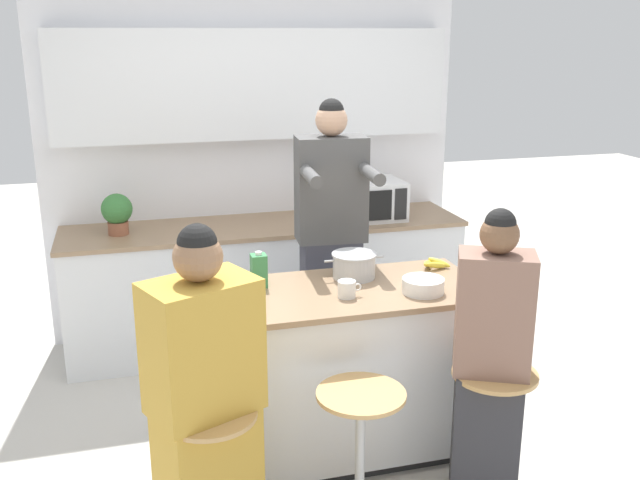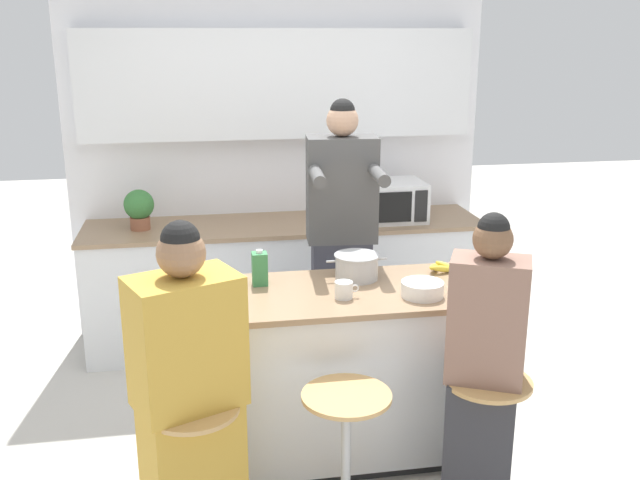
% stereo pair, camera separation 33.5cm
% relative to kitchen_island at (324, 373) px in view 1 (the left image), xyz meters
% --- Properties ---
extents(ground_plane, '(16.00, 16.00, 0.00)m').
position_rel_kitchen_island_xyz_m(ground_plane, '(0.00, 0.00, -0.47)').
color(ground_plane, beige).
extents(wall_back, '(3.00, 0.22, 2.70)m').
position_rel_kitchen_island_xyz_m(wall_back, '(0.00, 1.81, 1.08)').
color(wall_back, white).
rests_on(wall_back, ground_plane).
extents(back_counter, '(2.79, 0.66, 0.89)m').
position_rel_kitchen_island_xyz_m(back_counter, '(0.00, 1.50, -0.02)').
color(back_counter, silver).
rests_on(back_counter, ground_plane).
extents(kitchen_island, '(1.65, 0.68, 0.92)m').
position_rel_kitchen_island_xyz_m(kitchen_island, '(0.00, 0.00, 0.00)').
color(kitchen_island, black).
rests_on(kitchen_island, ground_plane).
extents(bar_stool_leftmost, '(0.40, 0.40, 0.67)m').
position_rel_kitchen_island_xyz_m(bar_stool_leftmost, '(-0.66, -0.60, -0.09)').
color(bar_stool_leftmost, tan).
rests_on(bar_stool_leftmost, ground_plane).
extents(bar_stool_center, '(0.40, 0.40, 0.67)m').
position_rel_kitchen_island_xyz_m(bar_stool_center, '(0.00, -0.60, -0.09)').
color(bar_stool_center, tan).
rests_on(bar_stool_center, ground_plane).
extents(bar_stool_rightmost, '(0.40, 0.40, 0.67)m').
position_rel_kitchen_island_xyz_m(bar_stool_rightmost, '(0.66, -0.58, -0.09)').
color(bar_stool_rightmost, tan).
rests_on(bar_stool_rightmost, ground_plane).
extents(person_cooking, '(0.45, 0.59, 1.82)m').
position_rel_kitchen_island_xyz_m(person_cooking, '(0.23, 0.67, 0.44)').
color(person_cooking, '#383842').
rests_on(person_cooking, ground_plane).
extents(person_wrapped_blanket, '(0.51, 0.43, 1.47)m').
position_rel_kitchen_island_xyz_m(person_wrapped_blanket, '(-0.67, -0.57, 0.23)').
color(person_wrapped_blanket, gold).
rests_on(person_wrapped_blanket, ground_plane).
extents(person_seated_near, '(0.40, 0.37, 1.44)m').
position_rel_kitchen_island_xyz_m(person_seated_near, '(0.64, -0.57, 0.20)').
color(person_seated_near, '#333338').
rests_on(person_seated_near, ground_plane).
extents(cooking_pot, '(0.33, 0.24, 0.13)m').
position_rel_kitchen_island_xyz_m(cooking_pot, '(0.21, 0.16, 0.52)').
color(cooking_pot, '#B7BABC').
rests_on(cooking_pot, kitchen_island).
extents(fruit_bowl, '(0.21, 0.21, 0.07)m').
position_rel_kitchen_island_xyz_m(fruit_bowl, '(0.47, -0.15, 0.49)').
color(fruit_bowl, white).
rests_on(fruit_bowl, kitchen_island).
extents(coffee_cup_near, '(0.12, 0.09, 0.09)m').
position_rel_kitchen_island_xyz_m(coffee_cup_near, '(-0.58, 0.02, 0.50)').
color(coffee_cup_near, orange).
rests_on(coffee_cup_near, kitchen_island).
extents(coffee_cup_far, '(0.12, 0.09, 0.08)m').
position_rel_kitchen_island_xyz_m(coffee_cup_far, '(0.09, -0.11, 0.50)').
color(coffee_cup_far, white).
rests_on(coffee_cup_far, kitchen_island).
extents(banana_bunch, '(0.18, 0.13, 0.06)m').
position_rel_kitchen_island_xyz_m(banana_bunch, '(0.69, 0.19, 0.48)').
color(banana_bunch, yellow).
rests_on(banana_bunch, kitchen_island).
extents(juice_carton, '(0.08, 0.08, 0.19)m').
position_rel_kitchen_island_xyz_m(juice_carton, '(-0.30, 0.16, 0.54)').
color(juice_carton, '#38844C').
rests_on(juice_carton, kitchen_island).
extents(microwave, '(0.49, 0.40, 0.28)m').
position_rel_kitchen_island_xyz_m(microwave, '(0.74, 1.46, 0.56)').
color(microwave, white).
rests_on(microwave, back_counter).
extents(potted_plant, '(0.20, 0.20, 0.27)m').
position_rel_kitchen_island_xyz_m(potted_plant, '(-0.99, 1.50, 0.57)').
color(potted_plant, '#93563D').
rests_on(potted_plant, back_counter).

